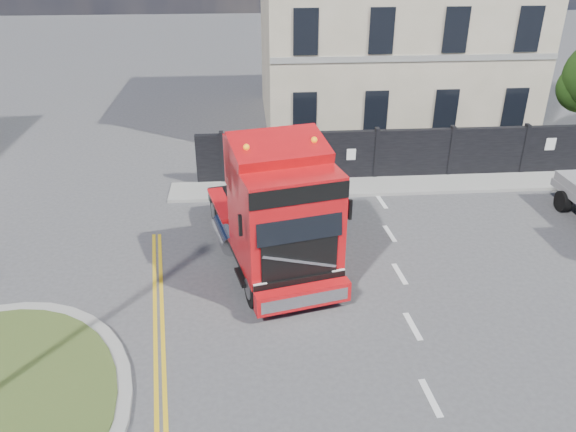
{
  "coord_description": "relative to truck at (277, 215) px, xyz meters",
  "views": [
    {
      "loc": [
        -1.05,
        -11.4,
        8.85
      ],
      "look_at": [
        0.03,
        2.41,
        1.8
      ],
      "focal_mm": 35.0,
      "sensor_mm": 36.0,
      "label": 1
    }
  ],
  "objects": [
    {
      "name": "ground",
      "position": [
        0.26,
        -2.49,
        -1.8
      ],
      "size": [
        120.0,
        120.0,
        0.0
      ],
      "primitive_type": "plane",
      "color": "#424244",
      "rests_on": "ground"
    },
    {
      "name": "hoarding_fence",
      "position": [
        6.81,
        6.51,
        -0.8
      ],
      "size": [
        18.8,
        0.25,
        2.0
      ],
      "color": "black",
      "rests_on": "ground"
    },
    {
      "name": "georgian_building",
      "position": [
        6.26,
        14.01,
        3.97
      ],
      "size": [
        12.3,
        10.3,
        12.8
      ],
      "color": "beige",
      "rests_on": "ground"
    },
    {
      "name": "pavement_far",
      "position": [
        6.26,
        5.61,
        -1.74
      ],
      "size": [
        20.0,
        1.6,
        0.12
      ],
      "primitive_type": "cube",
      "color": "gray",
      "rests_on": "ground"
    },
    {
      "name": "truck",
      "position": [
        0.0,
        0.0,
        0.0
      ],
      "size": [
        3.94,
        7.09,
        4.01
      ],
      "rotation": [
        0.0,
        0.0,
        0.23
      ],
      "color": "black",
      "rests_on": "ground"
    }
  ]
}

